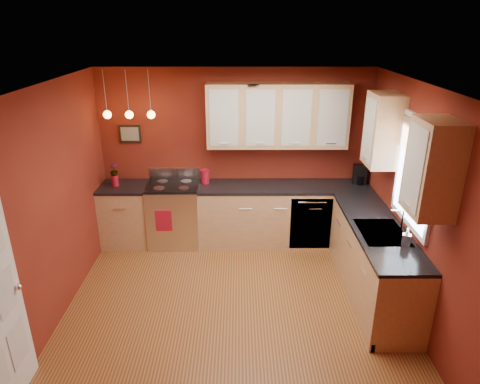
{
  "coord_description": "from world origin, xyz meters",
  "views": [
    {
      "loc": [
        0.05,
        -4.08,
        3.2
      ],
      "look_at": [
        0.07,
        1.0,
        1.16
      ],
      "focal_mm": 32.0,
      "sensor_mm": 36.0,
      "label": 1
    }
  ],
  "objects_px": {
    "sink": "(382,234)",
    "coffee_maker": "(360,175)",
    "red_canister": "(205,176)",
    "gas_range": "(175,214)",
    "soap_pump": "(407,237)"
  },
  "relations": [
    {
      "from": "sink",
      "to": "coffee_maker",
      "type": "height_order",
      "value": "coffee_maker"
    },
    {
      "from": "red_canister",
      "to": "coffee_maker",
      "type": "xyz_separation_m",
      "value": [
        2.3,
        -0.01,
        0.03
      ]
    },
    {
      "from": "red_canister",
      "to": "gas_range",
      "type": "bearing_deg",
      "value": -168.27
    },
    {
      "from": "sink",
      "to": "red_canister",
      "type": "bearing_deg",
      "value": 143.4
    },
    {
      "from": "sink",
      "to": "red_canister",
      "type": "distance_m",
      "value": 2.68
    },
    {
      "from": "coffee_maker",
      "to": "gas_range",
      "type": "bearing_deg",
      "value": -170.0
    },
    {
      "from": "sink",
      "to": "red_canister",
      "type": "relative_size",
      "value": 3.37
    },
    {
      "from": "gas_range",
      "to": "sink",
      "type": "distance_m",
      "value": 3.05
    },
    {
      "from": "sink",
      "to": "coffee_maker",
      "type": "relative_size",
      "value": 2.47
    },
    {
      "from": "gas_range",
      "to": "soap_pump",
      "type": "bearing_deg",
      "value": -33.27
    },
    {
      "from": "gas_range",
      "to": "soap_pump",
      "type": "relative_size",
      "value": 5.46
    },
    {
      "from": "sink",
      "to": "red_canister",
      "type": "height_order",
      "value": "sink"
    },
    {
      "from": "gas_range",
      "to": "red_canister",
      "type": "xyz_separation_m",
      "value": [
        0.47,
        0.1,
        0.56
      ]
    },
    {
      "from": "soap_pump",
      "to": "coffee_maker",
      "type": "bearing_deg",
      "value": 90.15
    },
    {
      "from": "gas_range",
      "to": "coffee_maker",
      "type": "distance_m",
      "value": 2.83
    }
  ]
}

